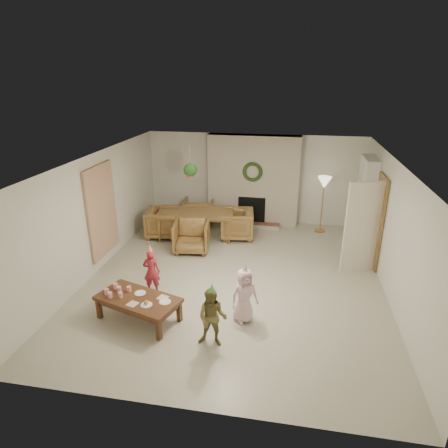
% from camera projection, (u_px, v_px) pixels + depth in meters
% --- Properties ---
extents(floor, '(7.00, 7.00, 0.00)m').
position_uv_depth(floor, '(235.00, 278.00, 8.19)').
color(floor, '#B7B29E').
rests_on(floor, ground).
extents(ceiling, '(7.00, 7.00, 0.00)m').
position_uv_depth(ceiling, '(236.00, 161.00, 7.28)').
color(ceiling, white).
rests_on(ceiling, wall_back).
extents(wall_back, '(7.00, 0.00, 7.00)m').
position_uv_depth(wall_back, '(254.00, 179.00, 10.94)').
color(wall_back, silver).
rests_on(wall_back, floor).
extents(wall_front, '(7.00, 0.00, 7.00)m').
position_uv_depth(wall_front, '(190.00, 329.00, 4.53)').
color(wall_front, silver).
rests_on(wall_front, floor).
extents(wall_left, '(0.00, 7.00, 7.00)m').
position_uv_depth(wall_left, '(96.00, 214.00, 8.23)').
color(wall_left, silver).
rests_on(wall_left, floor).
extents(wall_right, '(0.00, 7.00, 7.00)m').
position_uv_depth(wall_right, '(394.00, 233.00, 7.24)').
color(wall_right, silver).
rests_on(wall_right, floor).
extents(fireplace_mass, '(2.50, 0.40, 2.50)m').
position_uv_depth(fireplace_mass, '(253.00, 181.00, 10.76)').
color(fireplace_mass, '#571C17').
rests_on(fireplace_mass, floor).
extents(fireplace_hearth, '(1.60, 0.30, 0.12)m').
position_uv_depth(fireplace_hearth, '(251.00, 225.00, 10.87)').
color(fireplace_hearth, maroon).
rests_on(fireplace_hearth, floor).
extents(fireplace_firebox, '(0.75, 0.12, 0.75)m').
position_uv_depth(fireplace_firebox, '(252.00, 210.00, 10.88)').
color(fireplace_firebox, black).
rests_on(fireplace_firebox, floor).
extents(fireplace_wreath, '(0.54, 0.10, 0.54)m').
position_uv_depth(fireplace_wreath, '(253.00, 172.00, 10.44)').
color(fireplace_wreath, '#1E3815').
rests_on(fireplace_wreath, fireplace_mass).
extents(floor_lamp_base, '(0.28, 0.28, 0.03)m').
position_uv_depth(floor_lamp_base, '(320.00, 230.00, 10.62)').
color(floor_lamp_base, gold).
rests_on(floor_lamp_base, floor).
extents(floor_lamp_post, '(0.03, 0.03, 1.37)m').
position_uv_depth(floor_lamp_post, '(322.00, 206.00, 10.37)').
color(floor_lamp_post, gold).
rests_on(floor_lamp_post, floor).
extents(floor_lamp_shade, '(0.36, 0.36, 0.30)m').
position_uv_depth(floor_lamp_shade, '(324.00, 182.00, 10.13)').
color(floor_lamp_shade, beige).
rests_on(floor_lamp_shade, floor_lamp_post).
extents(bookshelf_carcass, '(0.30, 1.00, 2.20)m').
position_uv_depth(bookshelf_carcass, '(365.00, 202.00, 9.43)').
color(bookshelf_carcass, white).
rests_on(bookshelf_carcass, floor).
extents(bookshelf_shelf_a, '(0.30, 0.92, 0.03)m').
position_uv_depth(bookshelf_shelf_a, '(361.00, 227.00, 9.67)').
color(bookshelf_shelf_a, white).
rests_on(bookshelf_shelf_a, bookshelf_carcass).
extents(bookshelf_shelf_b, '(0.30, 0.92, 0.03)m').
position_uv_depth(bookshelf_shelf_b, '(363.00, 212.00, 9.52)').
color(bookshelf_shelf_b, white).
rests_on(bookshelf_shelf_b, bookshelf_carcass).
extents(bookshelf_shelf_c, '(0.30, 0.92, 0.03)m').
position_uv_depth(bookshelf_shelf_c, '(365.00, 197.00, 9.38)').
color(bookshelf_shelf_c, white).
rests_on(bookshelf_shelf_c, bookshelf_carcass).
extents(bookshelf_shelf_d, '(0.30, 0.92, 0.03)m').
position_uv_depth(bookshelf_shelf_d, '(367.00, 180.00, 9.23)').
color(bookshelf_shelf_d, white).
rests_on(bookshelf_shelf_d, bookshelf_carcass).
extents(books_row_lower, '(0.20, 0.40, 0.24)m').
position_uv_depth(books_row_lower, '(361.00, 224.00, 9.48)').
color(books_row_lower, '#9C311C').
rests_on(books_row_lower, bookshelf_shelf_a).
extents(books_row_mid, '(0.20, 0.44, 0.24)m').
position_uv_depth(books_row_mid, '(362.00, 206.00, 9.52)').
color(books_row_mid, teal).
rests_on(books_row_mid, bookshelf_shelf_b).
extents(books_row_upper, '(0.20, 0.36, 0.22)m').
position_uv_depth(books_row_upper, '(365.00, 192.00, 9.24)').
color(books_row_upper, '#A26F22').
rests_on(books_row_upper, bookshelf_shelf_c).
extents(door_frame, '(0.05, 0.86, 2.04)m').
position_uv_depth(door_frame, '(378.00, 222.00, 8.43)').
color(door_frame, brown).
rests_on(door_frame, floor).
extents(door_leaf, '(0.77, 0.32, 2.00)m').
position_uv_depth(door_leaf, '(362.00, 228.00, 8.15)').
color(door_leaf, beige).
rests_on(door_leaf, floor).
extents(curtain_panel, '(0.06, 1.20, 2.00)m').
position_uv_depth(curtain_panel, '(102.00, 211.00, 8.41)').
color(curtain_panel, beige).
rests_on(curtain_panel, wall_left).
extents(dining_table, '(2.08, 1.33, 0.69)m').
position_uv_depth(dining_table, '(196.00, 225.00, 10.12)').
color(dining_table, brown).
rests_on(dining_table, floor).
extents(dining_chair_near, '(0.91, 0.93, 0.76)m').
position_uv_depth(dining_chair_near, '(192.00, 236.00, 9.31)').
color(dining_chair_near, brown).
rests_on(dining_chair_near, floor).
extents(dining_chair_far, '(0.91, 0.93, 0.76)m').
position_uv_depth(dining_chair_far, '(199.00, 212.00, 10.91)').
color(dining_chair_far, brown).
rests_on(dining_chair_far, floor).
extents(dining_chair_left, '(0.93, 0.91, 0.76)m').
position_uv_depth(dining_chair_left, '(163.00, 223.00, 10.15)').
color(dining_chair_left, brown).
rests_on(dining_chair_left, floor).
extents(dining_chair_right, '(0.93, 0.91, 0.76)m').
position_uv_depth(dining_chair_right, '(237.00, 224.00, 10.06)').
color(dining_chair_right, brown).
rests_on(dining_chair_right, floor).
extents(hanging_plant_cord, '(0.01, 0.01, 0.70)m').
position_uv_depth(hanging_plant_cord, '(190.00, 160.00, 9.00)').
color(hanging_plant_cord, tan).
rests_on(hanging_plant_cord, ceiling).
extents(hanging_plant_pot, '(0.16, 0.16, 0.12)m').
position_uv_depth(hanging_plant_pot, '(191.00, 175.00, 9.12)').
color(hanging_plant_pot, '#984A31').
rests_on(hanging_plant_pot, hanging_plant_cord).
extents(hanging_plant_foliage, '(0.32, 0.32, 0.32)m').
position_uv_depth(hanging_plant_foliage, '(190.00, 170.00, 9.08)').
color(hanging_plant_foliage, '#1A4416').
rests_on(hanging_plant_foliage, hanging_plant_pot).
extents(coffee_table_top, '(1.58, 1.12, 0.07)m').
position_uv_depth(coffee_table_top, '(138.00, 299.00, 6.67)').
color(coffee_table_top, '#53311B').
rests_on(coffee_table_top, floor).
extents(coffee_table_apron, '(1.44, 0.98, 0.09)m').
position_uv_depth(coffee_table_apron, '(138.00, 303.00, 6.70)').
color(coffee_table_apron, '#53311B').
rests_on(coffee_table_apron, floor).
extents(coffee_leg_fl, '(0.10, 0.10, 0.37)m').
position_uv_depth(coffee_leg_fl, '(99.00, 309.00, 6.80)').
color(coffee_leg_fl, '#53311B').
rests_on(coffee_leg_fl, floor).
extents(coffee_leg_fr, '(0.10, 0.10, 0.37)m').
position_uv_depth(coffee_leg_fr, '(159.00, 330.00, 6.23)').
color(coffee_leg_fr, '#53311B').
rests_on(coffee_leg_fr, floor).
extents(coffee_leg_bl, '(0.10, 0.10, 0.37)m').
position_uv_depth(coffee_leg_bl, '(122.00, 293.00, 7.28)').
color(coffee_leg_bl, '#53311B').
rests_on(coffee_leg_bl, floor).
extents(coffee_leg_br, '(0.10, 0.10, 0.37)m').
position_uv_depth(coffee_leg_br, '(179.00, 312.00, 6.71)').
color(coffee_leg_br, '#53311B').
rests_on(coffee_leg_br, floor).
extents(cup_a, '(0.10, 0.10, 0.10)m').
position_uv_depth(cup_a, '(107.00, 292.00, 6.75)').
color(cup_a, white).
rests_on(cup_a, coffee_table_top).
extents(cup_b, '(0.10, 0.10, 0.10)m').
position_uv_depth(cup_b, '(115.00, 286.00, 6.93)').
color(cup_b, white).
rests_on(cup_b, coffee_table_top).
extents(cup_c, '(0.10, 0.10, 0.10)m').
position_uv_depth(cup_c, '(110.00, 295.00, 6.65)').
color(cup_c, white).
rests_on(cup_c, coffee_table_top).
extents(cup_d, '(0.10, 0.10, 0.10)m').
position_uv_depth(cup_d, '(119.00, 289.00, 6.83)').
color(cup_d, white).
rests_on(cup_d, coffee_table_top).
extents(cup_e, '(0.10, 0.10, 0.10)m').
position_uv_depth(cup_e, '(120.00, 295.00, 6.65)').
color(cup_e, white).
rests_on(cup_e, coffee_table_top).
extents(cup_f, '(0.10, 0.10, 0.10)m').
position_uv_depth(cup_f, '(129.00, 289.00, 6.83)').
color(cup_f, white).
rests_on(cup_f, coffee_table_top).
extents(plate_a, '(0.25, 0.25, 0.01)m').
position_uv_depth(plate_a, '(140.00, 293.00, 6.79)').
color(plate_a, white).
rests_on(plate_a, coffee_table_top).
extents(plate_b, '(0.25, 0.25, 0.01)m').
position_uv_depth(plate_b, '(146.00, 305.00, 6.45)').
color(plate_b, white).
rests_on(plate_b, coffee_table_top).
extents(plate_c, '(0.25, 0.25, 0.01)m').
position_uv_depth(plate_c, '(165.00, 302.00, 6.53)').
color(plate_c, white).
rests_on(plate_c, coffee_table_top).
extents(food_scoop, '(0.10, 0.10, 0.08)m').
position_uv_depth(food_scoop, '(146.00, 302.00, 6.43)').
color(food_scoop, tan).
rests_on(food_scoop, plate_b).
extents(napkin_left, '(0.21, 0.21, 0.01)m').
position_uv_depth(napkin_left, '(133.00, 304.00, 6.47)').
color(napkin_left, '#DAA1A9').
rests_on(napkin_left, coffee_table_top).
extents(napkin_right, '(0.21, 0.21, 0.01)m').
position_uv_depth(napkin_right, '(163.00, 298.00, 6.65)').
color(napkin_right, '#DAA1A9').
rests_on(napkin_right, coffee_table_top).
extents(child_red, '(0.35, 0.25, 0.90)m').
position_uv_depth(child_red, '(152.00, 272.00, 7.51)').
color(child_red, maroon).
rests_on(child_red, floor).
extents(party_hat_red, '(0.15, 0.15, 0.17)m').
position_uv_depth(party_hat_red, '(150.00, 249.00, 7.33)').
color(party_hat_red, gold).
rests_on(party_hat_red, child_red).
extents(child_plaid, '(0.49, 0.39, 0.98)m').
position_uv_depth(child_plaid, '(212.00, 318.00, 6.02)').
color(child_plaid, '#9C572A').
rests_on(child_plaid, floor).
extents(party_hat_plaid, '(0.15, 0.15, 0.16)m').
position_uv_depth(party_hat_plaid, '(212.00, 288.00, 5.83)').
color(party_hat_plaid, '#50B84F').
rests_on(party_hat_plaid, child_plaid).
extents(child_pink, '(0.58, 0.52, 0.99)m').
position_uv_depth(child_pink, '(244.00, 295.00, 6.62)').
color(child_pink, '#F9C7D8').
rests_on(child_pink, floor).
extents(party_hat_pink, '(0.17, 0.17, 0.18)m').
position_uv_depth(party_hat_pink, '(245.00, 267.00, 6.43)').
color(party_hat_pink, silver).
rests_on(party_hat_pink, child_pink).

